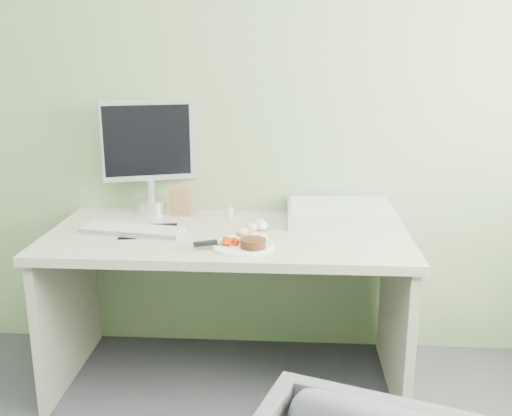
# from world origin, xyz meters

# --- Properties ---
(wall_back) EXTENTS (3.50, 0.00, 3.50)m
(wall_back) POSITION_xyz_m (0.00, 2.00, 1.35)
(wall_back) COLOR gray
(wall_back) RESTS_ON floor
(desk) EXTENTS (1.60, 0.75, 0.73)m
(desk) POSITION_xyz_m (0.00, 1.62, 0.55)
(desk) COLOR beige
(desk) RESTS_ON floor
(plate) EXTENTS (0.25, 0.25, 0.01)m
(plate) POSITION_xyz_m (0.09, 1.42, 0.74)
(plate) COLOR white
(plate) RESTS_ON desk
(steak) EXTENTS (0.13, 0.13, 0.03)m
(steak) POSITION_xyz_m (0.13, 1.39, 0.76)
(steak) COLOR black
(steak) RESTS_ON plate
(potato_pile) EXTENTS (0.13, 0.11, 0.06)m
(potato_pile) POSITION_xyz_m (0.12, 1.48, 0.77)
(potato_pile) COLOR tan
(potato_pile) RESTS_ON plate
(carrot_heap) EXTENTS (0.06, 0.05, 0.04)m
(carrot_heap) POSITION_xyz_m (0.03, 1.42, 0.76)
(carrot_heap) COLOR red
(carrot_heap) RESTS_ON plate
(steak_knife) EXTENTS (0.24, 0.12, 0.02)m
(steak_knife) POSITION_xyz_m (-0.03, 1.41, 0.76)
(steak_knife) COLOR silver
(steak_knife) RESTS_ON plate
(mousepad) EXTENTS (0.28, 0.25, 0.00)m
(mousepad) POSITION_xyz_m (-0.35, 1.62, 0.73)
(mousepad) COLOR black
(mousepad) RESTS_ON desk
(keyboard) EXTENTS (0.47, 0.21, 0.02)m
(keyboard) POSITION_xyz_m (-0.42, 1.58, 0.75)
(keyboard) COLOR white
(keyboard) RESTS_ON desk
(computer_mouse) EXTENTS (0.10, 0.13, 0.04)m
(computer_mouse) POSITION_xyz_m (0.14, 1.69, 0.75)
(computer_mouse) COLOR white
(computer_mouse) RESTS_ON desk
(photo_frame) EXTENTS (0.12, 0.02, 0.15)m
(photo_frame) POSITION_xyz_m (-0.26, 1.87, 0.81)
(photo_frame) COLOR #A46E4C
(photo_frame) RESTS_ON desk
(eyedrop_bottle) EXTENTS (0.02, 0.02, 0.07)m
(eyedrop_bottle) POSITION_xyz_m (-0.01, 1.84, 0.76)
(eyedrop_bottle) COLOR white
(eyedrop_bottle) RESTS_ON desk
(scanner) EXTENTS (0.50, 0.34, 0.08)m
(scanner) POSITION_xyz_m (0.51, 1.83, 0.77)
(scanner) COLOR silver
(scanner) RESTS_ON desk
(monitor) EXTENTS (0.45, 0.19, 0.56)m
(monitor) POSITION_xyz_m (-0.41, 1.94, 1.04)
(monitor) COLOR silver
(monitor) RESTS_ON desk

